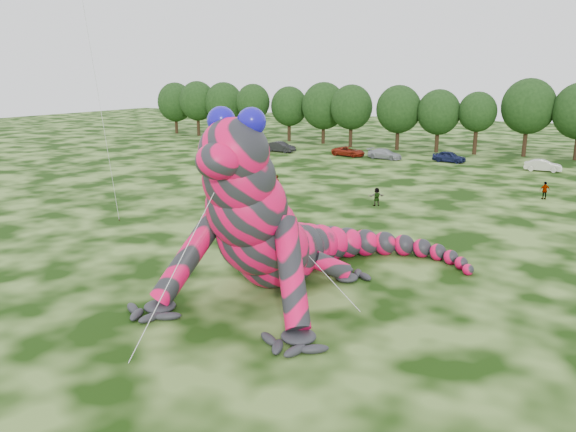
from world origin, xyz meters
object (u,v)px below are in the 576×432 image
(car_1, at_px, (280,147))
(spectator_3, at_px, (545,190))
(tree_1, at_px, (198,109))
(tree_10, at_px, (527,118))
(car_4, at_px, (449,157))
(tree_0, at_px, (176,108))
(car_2, at_px, (349,151))
(tree_2, at_px, (224,110))
(spectator_5, at_px, (377,197))
(spectator_4, at_px, (268,159))
(car_5, at_px, (543,166))
(tree_3, at_px, (253,112))
(inflatable_gecko, at_px, (283,195))
(tree_4, at_px, (289,114))
(car_0, at_px, (242,142))
(spectator_0, at_px, (277,185))
(tree_9, at_px, (477,123))
(tree_5, at_px, (324,113))
(car_3, at_px, (385,154))
(tree_8, at_px, (438,121))
(tree_6, at_px, (351,116))
(flying_kite, at_px, (84,8))
(tree_7, at_px, (398,118))

(car_1, relative_size, spectator_3, 2.79)
(tree_1, distance_m, spectator_3, 67.26)
(tree_10, relative_size, car_4, 2.51)
(tree_0, distance_m, car_2, 42.84)
(tree_2, height_order, spectator_5, tree_2)
(tree_0, height_order, spectator_4, tree_0)
(tree_10, bearing_deg, car_5, -73.36)
(tree_3, height_order, spectator_3, tree_3)
(inflatable_gecko, height_order, tree_4, inflatable_gecko)
(car_0, height_order, spectator_0, spectator_0)
(tree_0, bearing_deg, tree_9, -1.95)
(tree_0, bearing_deg, tree_5, -1.46)
(car_3, bearing_deg, car_5, -83.02)
(car_4, relative_size, spectator_3, 2.58)
(tree_4, distance_m, spectator_3, 51.21)
(inflatable_gecko, height_order, spectator_5, inflatable_gecko)
(inflatable_gecko, bearing_deg, tree_8, 93.22)
(car_2, bearing_deg, tree_5, 48.00)
(tree_6, xyz_separation_m, spectator_4, (-0.92, -23.12, -3.84))
(spectator_3, bearing_deg, tree_1, -55.00)
(tree_4, distance_m, car_2, 20.14)
(car_3, height_order, car_5, car_3)
(tree_4, xyz_separation_m, tree_6, (12.08, -2.03, 0.22))
(flying_kite, bearing_deg, car_2, 90.31)
(car_5, bearing_deg, tree_5, 66.56)
(flying_kite, distance_m, tree_0, 70.64)
(tree_0, bearing_deg, tree_8, -2.56)
(car_5, bearing_deg, spectator_0, 137.92)
(tree_0, height_order, tree_4, tree_0)
(tree_2, relative_size, tree_5, 0.98)
(tree_0, xyz_separation_m, spectator_3, (67.29, -29.03, -3.95))
(tree_3, bearing_deg, car_0, -68.50)
(tree_6, bearing_deg, tree_1, 177.46)
(tree_4, bearing_deg, tree_1, -177.98)
(tree_7, height_order, spectator_0, tree_7)
(tree_7, distance_m, spectator_5, 38.11)
(car_0, distance_m, car_1, 8.98)
(car_5, bearing_deg, tree_4, 69.10)
(inflatable_gecko, distance_m, tree_7, 57.50)
(tree_8, xyz_separation_m, car_1, (-19.74, -10.97, -3.73))
(tree_1, height_order, tree_8, tree_1)
(tree_5, xyz_separation_m, spectator_5, (23.57, -38.05, -4.12))
(car_0, bearing_deg, car_5, -94.50)
(tree_4, xyz_separation_m, car_2, (15.95, -11.67, -3.88))
(tree_7, relative_size, car_2, 2.03)
(flying_kite, distance_m, spectator_0, 22.95)
(car_1, height_order, spectator_4, spectator_4)
(flying_kite, relative_size, tree_5, 1.75)
(spectator_4, bearing_deg, car_2, 91.41)
(tree_8, xyz_separation_m, car_0, (-28.26, -8.14, -3.81))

